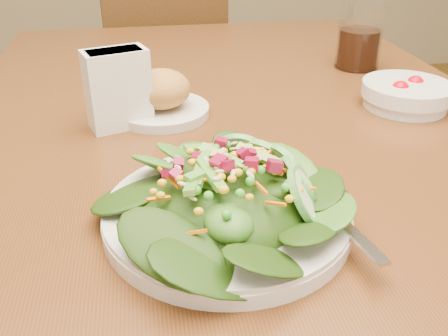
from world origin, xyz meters
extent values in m
cube|color=#5E2D14|center=(0.00, 0.00, 0.73)|extent=(0.90, 1.40, 0.04)
cylinder|color=#472F15|center=(-0.39, 0.64, 0.35)|extent=(0.07, 0.07, 0.71)
cylinder|color=#472F15|center=(0.39, 0.64, 0.35)|extent=(0.07, 0.07, 0.71)
cube|color=#472F15|center=(-0.09, 1.04, 0.41)|extent=(0.45, 0.45, 0.04)
cylinder|color=#472F15|center=(0.05, 1.23, 0.19)|extent=(0.04, 0.04, 0.39)
cylinder|color=#472F15|center=(-0.28, 1.18, 0.19)|extent=(0.04, 0.04, 0.39)
cylinder|color=#472F15|center=(0.10, 0.89, 0.19)|extent=(0.04, 0.04, 0.39)
cylinder|color=#472F15|center=(-0.23, 0.84, 0.19)|extent=(0.04, 0.04, 0.39)
cube|color=#472F15|center=(-0.06, 0.85, 0.64)|extent=(0.38, 0.08, 0.43)
cylinder|color=silver|center=(-0.06, -0.23, 0.76)|extent=(0.27, 0.27, 0.02)
ellipsoid|color=black|center=(-0.06, -0.23, 0.79)|extent=(0.18, 0.18, 0.04)
cube|color=silver|center=(0.05, -0.26, 0.77)|extent=(0.05, 0.18, 0.01)
cylinder|color=silver|center=(-0.12, 0.08, 0.76)|extent=(0.15, 0.15, 0.01)
ellipsoid|color=#AB773B|center=(-0.12, 0.08, 0.80)|extent=(0.09, 0.09, 0.06)
cylinder|color=silver|center=(0.29, 0.05, 0.77)|extent=(0.15, 0.15, 0.04)
sphere|color=red|center=(0.30, 0.06, 0.78)|extent=(0.03, 0.03, 0.03)
sphere|color=red|center=(0.27, 0.04, 0.78)|extent=(0.03, 0.03, 0.03)
cylinder|color=silver|center=(0.29, 0.27, 0.83)|extent=(0.09, 0.09, 0.15)
cylinder|color=black|center=(0.29, 0.27, 0.79)|extent=(0.08, 0.08, 0.08)
cube|color=white|center=(-0.18, 0.05, 0.81)|extent=(0.10, 0.08, 0.12)
cube|color=white|center=(-0.18, 0.05, 0.82)|extent=(0.09, 0.06, 0.10)
camera|label=1|loc=(-0.14, -0.67, 1.06)|focal=40.00mm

